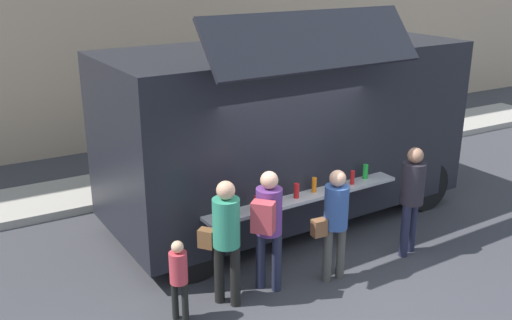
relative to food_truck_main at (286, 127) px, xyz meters
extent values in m
plane|color=#38383D|center=(-0.65, -1.83, -1.63)|extent=(60.00, 60.00, 0.00)
cube|color=#9E998E|center=(-4.01, 2.62, -1.56)|extent=(28.00, 1.60, 0.15)
cube|color=black|center=(-0.01, 0.02, 0.01)|extent=(6.16, 2.75, 2.69)
cube|color=black|center=(-0.54, -1.54, 1.66)|extent=(3.36, 0.78, 0.74)
cube|color=black|center=(-0.56, -1.19, 0.34)|extent=(3.17, 0.24, 1.21)
cube|color=#B7B7BC|center=(-0.55, -1.40, -0.65)|extent=(3.34, 0.50, 0.05)
cylinder|color=orange|center=(-1.80, -1.52, -0.51)|extent=(0.07, 0.07, 0.24)
cylinder|color=red|center=(-1.42, -1.48, -0.52)|extent=(0.07, 0.07, 0.20)
cylinder|color=orange|center=(-1.06, -1.45, -0.53)|extent=(0.07, 0.07, 0.20)
cylinder|color=red|center=(-0.71, -1.41, -0.51)|extent=(0.08, 0.08, 0.22)
cylinder|color=orange|center=(-0.36, -1.35, -0.51)|extent=(0.07, 0.07, 0.23)
cylinder|color=black|center=(-0.03, -1.43, -0.52)|extent=(0.08, 0.08, 0.21)
cylinder|color=red|center=(0.34, -1.39, -0.51)|extent=(0.07, 0.07, 0.22)
cylinder|color=green|center=(0.68, -1.29, -0.51)|extent=(0.08, 0.08, 0.24)
cube|color=black|center=(2.97, 0.15, 0.50)|extent=(0.17, 2.11, 1.19)
cylinder|color=black|center=(2.27, 1.21, -1.18)|extent=(0.90, 0.28, 0.90)
cylinder|color=black|center=(2.37, -0.97, -1.18)|extent=(0.90, 0.28, 0.90)
cylinder|color=black|center=(-2.38, 1.00, -1.18)|extent=(0.90, 0.28, 0.90)
cylinder|color=black|center=(-2.28, -1.18, -1.18)|extent=(0.90, 0.28, 0.90)
cylinder|color=#305F38|center=(3.78, 2.32, -1.15)|extent=(0.60, 0.60, 0.96)
cylinder|color=#494742|center=(-0.66, -2.16, -1.23)|extent=(0.13, 0.13, 0.81)
cylinder|color=#494742|center=(-0.45, -2.17, -1.23)|extent=(0.13, 0.13, 0.81)
cylinder|color=#2F4E8E|center=(-0.56, -2.17, -0.52)|extent=(0.34, 0.34, 0.61)
sphere|color=#DEA382|center=(-0.56, -2.17, -0.10)|extent=(0.23, 0.23, 0.23)
cube|color=brown|center=(-0.82, -2.15, -0.77)|extent=(0.21, 0.15, 0.24)
cylinder|color=#202338|center=(-1.57, -1.85, -1.21)|extent=(0.13, 0.13, 0.85)
cylinder|color=#202338|center=(-1.41, -2.01, -1.21)|extent=(0.13, 0.13, 0.85)
cylinder|color=#5C3076|center=(-1.49, -1.93, -0.46)|extent=(0.35, 0.35, 0.64)
sphere|color=#DDA684|center=(-1.49, -1.93, -0.02)|extent=(0.24, 0.24, 0.24)
cube|color=#B23B43|center=(-1.69, -2.11, -0.43)|extent=(0.33, 0.34, 0.41)
cylinder|color=black|center=(-2.22, -1.89, -1.21)|extent=(0.14, 0.14, 0.85)
cylinder|color=black|center=(-2.08, -2.07, -1.21)|extent=(0.14, 0.14, 0.85)
cylinder|color=#308B6B|center=(-2.15, -1.98, -0.46)|extent=(0.35, 0.35, 0.64)
sphere|color=tan|center=(-2.15, -1.98, -0.02)|extent=(0.24, 0.24, 0.24)
cube|color=brown|center=(-2.32, -1.76, -0.73)|extent=(0.24, 0.25, 0.25)
cylinder|color=#202238|center=(0.79, -2.15, -1.21)|extent=(0.13, 0.13, 0.85)
cylinder|color=#202238|center=(1.00, -2.08, -1.21)|extent=(0.13, 0.13, 0.85)
cylinder|color=#252129|center=(0.89, -2.12, -0.47)|extent=(0.35, 0.35, 0.64)
sphere|color=#9C6D53|center=(0.89, -2.12, -0.03)|extent=(0.24, 0.24, 0.24)
cylinder|color=black|center=(-2.88, -1.97, -1.36)|extent=(0.09, 0.09, 0.54)
cylinder|color=black|center=(-2.79, -2.08, -1.36)|extent=(0.09, 0.09, 0.54)
cylinder|color=#BC3843|center=(-2.84, -2.03, -0.88)|extent=(0.23, 0.23, 0.41)
sphere|color=#E2AA83|center=(-2.84, -2.03, -0.60)|extent=(0.15, 0.15, 0.15)
camera|label=1|loc=(-5.13, -7.97, 2.70)|focal=40.88mm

